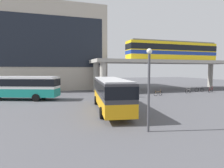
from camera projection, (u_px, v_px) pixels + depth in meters
name	position (u px, v px, depth m)	size (l,w,h in m)	color
ground_plane	(91.00, 96.00, 29.11)	(120.00, 120.00, 0.00)	#515156
station_building	(49.00, 50.00, 42.17)	(22.96, 14.87, 17.11)	#B2A899
elevated_platform	(166.00, 64.00, 38.19)	(30.33, 7.06, 5.95)	#ADA89E
train	(173.00, 51.00, 38.38)	(19.52, 2.96, 3.84)	yellow
bus_main	(111.00, 91.00, 19.01)	(4.10, 11.29, 3.22)	orange
bus_secondary	(18.00, 85.00, 25.65)	(11.24, 6.21, 3.22)	teal
bicycle_silver	(188.00, 91.00, 33.26)	(1.71, 0.65, 1.04)	black
bicycle_brown	(158.00, 93.00, 29.84)	(1.75, 0.50, 1.04)	black
bicycle_black	(199.00, 90.00, 34.94)	(1.76, 0.46, 1.04)	black
bicycle_red	(211.00, 90.00, 34.19)	(1.69, 0.72, 1.04)	black
pedestrian_near_building	(134.00, 92.00, 28.11)	(0.48, 0.43, 1.61)	#26262D
lamp_post	(149.00, 82.00, 12.37)	(0.36, 0.36, 5.51)	#3F3F44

